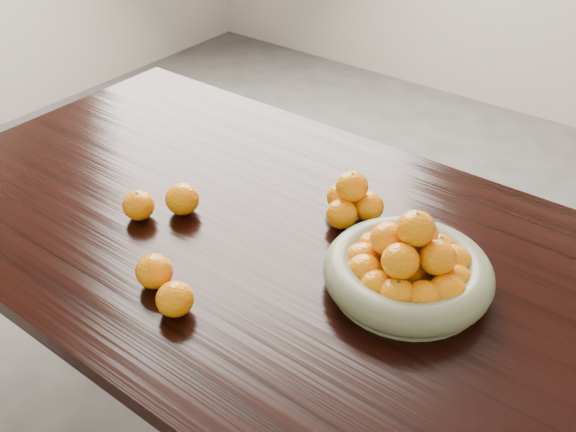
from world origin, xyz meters
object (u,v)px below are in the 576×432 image
Objects in this scene: orange_pyramid at (351,201)px; loose_orange_0 at (139,205)px; dining_table at (306,279)px; fruit_bowl at (409,269)px.

orange_pyramid is 0.48m from loose_orange_0.
orange_pyramid is at bearing 37.28° from loose_orange_0.
loose_orange_0 is at bearing -142.72° from orange_pyramid.
dining_table is at bearing -95.16° from orange_pyramid.
fruit_bowl reaches higher than loose_orange_0.
fruit_bowl is 0.26m from orange_pyramid.
loose_orange_0 is (-0.37, -0.14, 0.12)m from dining_table.
dining_table is 5.99× the size of fruit_bowl.
orange_pyramid is (-0.22, 0.13, -0.00)m from fruit_bowl.
dining_table is at bearing -175.52° from fruit_bowl.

